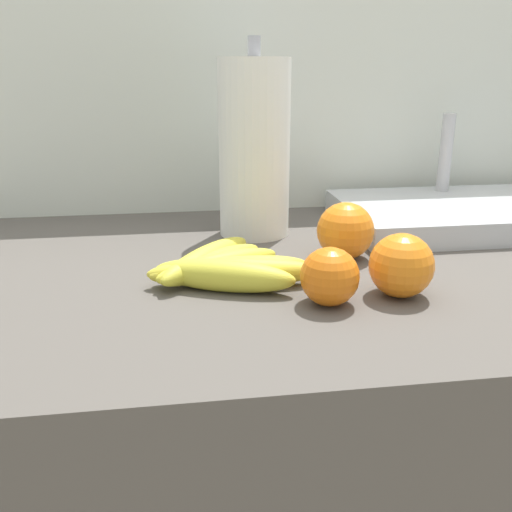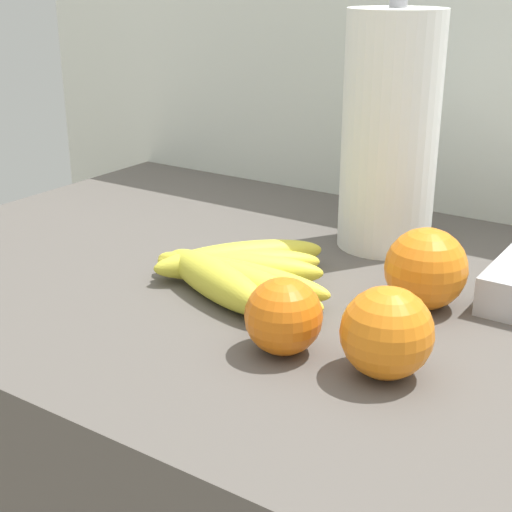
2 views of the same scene
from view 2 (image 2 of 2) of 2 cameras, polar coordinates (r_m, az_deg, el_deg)
name	(u,v)px [view 2 (image 2 of 2)]	position (r m, az deg, el deg)	size (l,w,h in m)	color
banana_bunch	(234,272)	(0.79, -1.67, -1.25)	(0.22, 0.20, 0.04)	gold
orange_back_right	(387,333)	(0.62, 9.95, -5.79)	(0.08, 0.08, 0.08)	orange
orange_right	(284,316)	(0.65, 2.11, -4.62)	(0.07, 0.07, 0.07)	orange
orange_center	(426,269)	(0.76, 12.84, -0.95)	(0.08, 0.08, 0.08)	orange
paper_towel_roll	(390,132)	(0.90, 10.19, 9.28)	(0.11, 0.11, 0.31)	white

